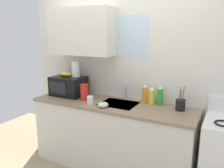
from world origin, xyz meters
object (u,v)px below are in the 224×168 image
microwave (68,86)px  cereal_canister (84,92)px  dish_soap_bottle_yellow (152,96)px  small_bowl (103,105)px  utensil_crock (180,105)px  dish_soap_bottle_orange (145,94)px  dish_soap_bottle_green (160,96)px  banana_bunch (65,74)px  mug_white (90,100)px  paper_towel_roll (76,69)px

microwave → cereal_canister: (0.34, -0.10, -0.03)m
dish_soap_bottle_yellow → cereal_canister: 0.88m
cereal_canister → small_bowl: (0.37, -0.15, -0.07)m
cereal_canister → utensil_crock: 1.23m
dish_soap_bottle_yellow → cereal_canister: bearing=-162.5°
utensil_crock → small_bowl: 0.90m
microwave → dish_soap_bottle_orange: microwave is taller
microwave → utensil_crock: utensil_crock is taller
microwave → dish_soap_bottle_green: bearing=7.1°
microwave → small_bowl: (0.71, -0.25, -0.10)m
banana_bunch → dish_soap_bottle_yellow: size_ratio=0.94×
dish_soap_bottle_green → mug_white: (-0.80, -0.35, -0.07)m
microwave → paper_towel_roll: bearing=27.2°
microwave → dish_soap_bottle_orange: size_ratio=1.90×
dish_soap_bottle_orange → dish_soap_bottle_yellow: size_ratio=1.14×
dish_soap_bottle_yellow → utensil_crock: bearing=-14.3°
small_bowl → paper_towel_roll: bearing=153.8°
banana_bunch → small_bowl: (0.76, -0.25, -0.27)m
dish_soap_bottle_green → mug_white: bearing=-156.3°
banana_bunch → dish_soap_bottle_green: bearing=6.8°
paper_towel_roll → dish_soap_bottle_yellow: size_ratio=1.03×
cereal_canister → small_bowl: bearing=-22.1°
dish_soap_bottle_orange → utensil_crock: 0.48m
paper_towel_roll → mug_white: 0.57m
microwave → dish_soap_bottle_green: microwave is taller
paper_towel_roll → cereal_canister: paper_towel_roll is taller
utensil_crock → mug_white: bearing=-166.3°
mug_white → cereal_canister: bearing=149.0°
dish_soap_bottle_green → small_bowl: dish_soap_bottle_green is taller
paper_towel_roll → dish_soap_bottle_green: bearing=5.3°
cereal_canister → mug_white: size_ratio=2.26×
dish_soap_bottle_orange → small_bowl: 0.56m
dish_soap_bottle_orange → dish_soap_bottle_yellow: (0.09, 0.01, -0.01)m
small_bowl → dish_soap_bottle_orange: bearing=47.2°
mug_white → paper_towel_roll: bearing=148.4°
dish_soap_bottle_orange → dish_soap_bottle_green: bearing=0.0°
cereal_canister → mug_white: cereal_canister is taller
dish_soap_bottle_orange → mug_white: 0.70m
paper_towel_roll → dish_soap_bottle_orange: bearing=6.3°
banana_bunch → cereal_canister: banana_bunch is taller
dish_soap_bottle_orange → utensil_crock: size_ratio=0.83×
cereal_canister → banana_bunch: bearing=165.6°
utensil_crock → dish_soap_bottle_green: bearing=161.4°
microwave → utensil_crock: 1.56m
dish_soap_bottle_green → small_bowl: 0.71m
mug_white → small_bowl: bearing=-15.3°
banana_bunch → dish_soap_bottle_green: banana_bunch is taller
paper_towel_roll → dish_soap_bottle_green: paper_towel_roll is taller
utensil_crock → small_bowl: (-0.85, -0.32, -0.04)m
banana_bunch → dish_soap_bottle_green: (1.34, 0.16, -0.19)m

